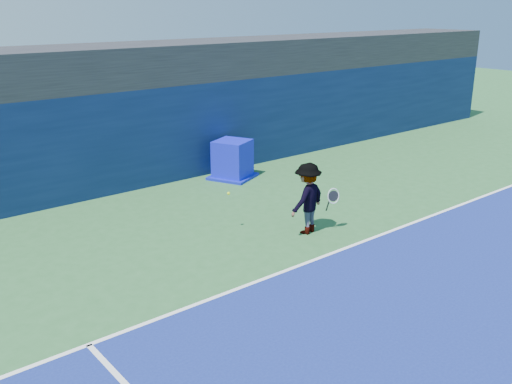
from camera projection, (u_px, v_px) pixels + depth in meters
ground at (422, 319)px, 10.23m from camera, size 80.00×80.00×0.00m
baseline at (306, 263)px, 12.44m from camera, size 24.00×0.10×0.01m
stadium_band at (118, 65)px, 17.58m from camera, size 36.00×3.00×1.20m
back_wall_assembly at (138, 137)px, 17.50m from camera, size 36.00×1.03×3.00m
equipment_cart at (233, 161)px, 18.41m from camera, size 1.71×1.71×1.24m
tennis_player at (308, 198)px, 13.86m from camera, size 1.38×0.88×1.77m
tennis_ball at (229, 193)px, 13.97m from camera, size 0.08×0.08×0.08m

